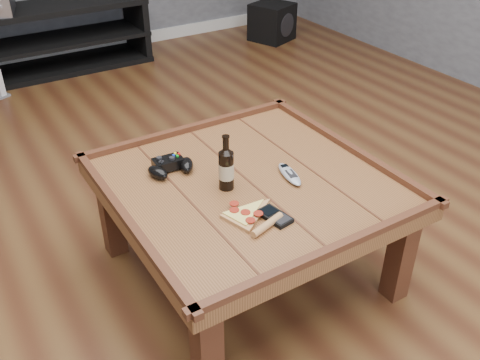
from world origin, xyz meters
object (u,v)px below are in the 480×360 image
remote_control (290,174)px  subwoofer (272,22)px  game_controller (171,166)px  smartphone (275,216)px  coffee_table (249,194)px  beer_bottle (226,168)px  media_console (55,39)px  pizza_slice (249,216)px

remote_control → subwoofer: (1.69, 2.54, -0.30)m
game_controller → smartphone: game_controller is taller
subwoofer → coffee_table: bearing=-147.4°
coffee_table → beer_bottle: (-0.09, 0.01, 0.15)m
game_controller → subwoofer: game_controller is taller
media_console → game_controller: bearing=-95.0°
beer_bottle → subwoofer: bearing=52.0°
smartphone → media_console: bearing=79.8°
smartphone → remote_control: size_ratio=0.74×
media_console → remote_control: (0.15, -2.81, 0.22)m
smartphone → subwoofer: size_ratio=0.32×
media_console → beer_bottle: 2.76m
media_console → game_controller: size_ratio=6.94×
coffee_table → pizza_slice: 0.24m
beer_bottle → smartphone: bearing=-80.0°
coffee_table → media_console: size_ratio=0.74×
smartphone → subwoofer: (1.89, 2.72, -0.30)m
smartphone → game_controller: bearing=101.1°
smartphone → beer_bottle: bearing=90.8°
beer_bottle → game_controller: 0.25m
coffee_table → media_console: 2.75m
game_controller → smartphone: size_ratio=1.55×
pizza_slice → coffee_table: bearing=40.8°
pizza_slice → beer_bottle: bearing=64.3°
beer_bottle → pizza_slice: (-0.03, -0.20, -0.08)m
pizza_slice → remote_control: pizza_slice is taller
beer_bottle → smartphone: 0.26m
coffee_table → beer_bottle: 0.17m
pizza_slice → remote_control: bearing=10.5°
media_console → coffee_table: bearing=-90.0°
remote_control → pizza_slice: bearing=-141.4°
coffee_table → game_controller: 0.32m
game_controller → pizza_slice: bearing=-74.0°
pizza_slice → subwoofer: size_ratio=0.70×
pizza_slice → media_console: bearing=71.0°
media_console → subwoofer: media_console is taller
pizza_slice → subwoofer: 3.33m
subwoofer → game_controller: bearing=-153.1°
coffee_table → game_controller: (-0.22, 0.21, 0.08)m
media_console → pizza_slice: (-0.13, -2.95, 0.21)m
media_console → pizza_slice: size_ratio=4.85×
subwoofer → beer_bottle: bearing=-148.9°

